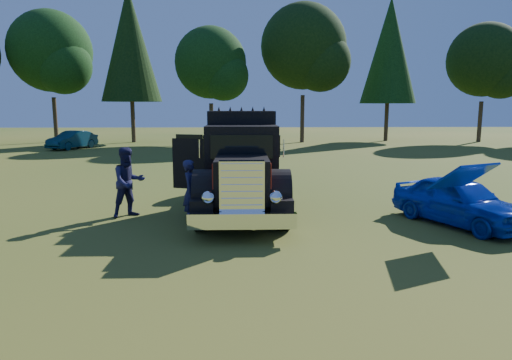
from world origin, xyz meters
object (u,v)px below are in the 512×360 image
(spectator_far, at_px, (129,182))
(distant_teal_car, at_px, (72,140))
(hotrod_coupe, at_px, (459,201))
(spectator_near, at_px, (191,191))
(diamond_t_truck, at_px, (242,169))

(spectator_far, xyz_separation_m, distant_teal_car, (-9.45, 21.65, -0.33))
(hotrod_coupe, bearing_deg, spectator_far, 172.25)
(hotrod_coupe, distance_m, spectator_near, 7.22)
(spectator_far, distance_m, distant_teal_car, 23.63)
(spectator_near, bearing_deg, hotrod_coupe, -85.60)
(hotrod_coupe, relative_size, spectator_near, 2.50)
(diamond_t_truck, xyz_separation_m, spectator_near, (-1.39, -1.15, -0.43))
(hotrod_coupe, distance_m, distant_teal_car, 29.42)
(hotrod_coupe, height_order, distant_teal_car, hotrod_coupe)
(diamond_t_truck, distance_m, spectator_near, 1.85)
(diamond_t_truck, xyz_separation_m, hotrod_coupe, (5.80, -1.75, -0.63))
(hotrod_coupe, height_order, spectator_far, spectator_far)
(spectator_far, relative_size, distant_teal_car, 0.49)
(diamond_t_truck, height_order, spectator_near, diamond_t_truck)
(diamond_t_truck, bearing_deg, distant_teal_car, 120.99)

